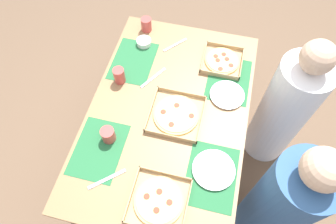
{
  "coord_description": "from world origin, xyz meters",
  "views": [
    {
      "loc": [
        0.87,
        0.22,
        2.28
      ],
      "look_at": [
        0.0,
        0.0,
        0.75
      ],
      "focal_mm": 32.33,
      "sensor_mm": 36.0,
      "label": 1
    }
  ],
  "objects_px": {
    "cup_red": "(108,135)",
    "cup_clear_left": "(146,24)",
    "pizza_box_corner_right": "(222,61)",
    "cup_dark": "(119,75)",
    "condiment_bowl": "(144,42)",
    "pizza_box_corner_left": "(159,201)",
    "pizza_box_edge_far": "(176,115)",
    "plate_far_right": "(214,170)",
    "diner_right_seat": "(279,204)",
    "diner_left_seat": "(283,111)",
    "plate_near_left": "(227,95)"
  },
  "relations": [
    {
      "from": "plate_near_left",
      "to": "cup_red",
      "type": "bearing_deg",
      "value": -53.58
    },
    {
      "from": "pizza_box_corner_right",
      "to": "condiment_bowl",
      "type": "height_order",
      "value": "condiment_bowl"
    },
    {
      "from": "plate_near_left",
      "to": "diner_left_seat",
      "type": "relative_size",
      "value": 0.18
    },
    {
      "from": "plate_near_left",
      "to": "cup_dark",
      "type": "relative_size",
      "value": 2.02
    },
    {
      "from": "cup_clear_left",
      "to": "condiment_bowl",
      "type": "distance_m",
      "value": 0.14
    },
    {
      "from": "cup_dark",
      "to": "condiment_bowl",
      "type": "relative_size",
      "value": 1.06
    },
    {
      "from": "diner_left_seat",
      "to": "diner_right_seat",
      "type": "distance_m",
      "value": 0.64
    },
    {
      "from": "plate_far_right",
      "to": "cup_red",
      "type": "height_order",
      "value": "cup_red"
    },
    {
      "from": "pizza_box_corner_left",
      "to": "cup_red",
      "type": "xyz_separation_m",
      "value": [
        -0.27,
        -0.36,
        0.03
      ]
    },
    {
      "from": "cup_red",
      "to": "condiment_bowl",
      "type": "height_order",
      "value": "cup_red"
    },
    {
      "from": "cup_red",
      "to": "diner_left_seat",
      "type": "relative_size",
      "value": 0.08
    },
    {
      "from": "cup_red",
      "to": "cup_clear_left",
      "type": "bearing_deg",
      "value": -178.13
    },
    {
      "from": "pizza_box_edge_far",
      "to": "diner_right_seat",
      "type": "height_order",
      "value": "diner_right_seat"
    },
    {
      "from": "diner_left_seat",
      "to": "pizza_box_corner_right",
      "type": "bearing_deg",
      "value": -105.31
    },
    {
      "from": "plate_near_left",
      "to": "cup_clear_left",
      "type": "relative_size",
      "value": 2.21
    },
    {
      "from": "pizza_box_edge_far",
      "to": "cup_red",
      "type": "distance_m",
      "value": 0.4
    },
    {
      "from": "pizza_box_corner_left",
      "to": "condiment_bowl",
      "type": "xyz_separation_m",
      "value": [
        -1.0,
        -0.37,
        0.01
      ]
    },
    {
      "from": "pizza_box_corner_left",
      "to": "diner_left_seat",
      "type": "height_order",
      "value": "diner_left_seat"
    },
    {
      "from": "plate_near_left",
      "to": "diner_left_seat",
      "type": "xyz_separation_m",
      "value": [
        -0.12,
        0.4,
        -0.23
      ]
    },
    {
      "from": "pizza_box_corner_right",
      "to": "cup_red",
      "type": "height_order",
      "value": "cup_red"
    },
    {
      "from": "pizza_box_edge_far",
      "to": "cup_dark",
      "type": "bearing_deg",
      "value": -112.37
    },
    {
      "from": "plate_near_left",
      "to": "cup_dark",
      "type": "height_order",
      "value": "cup_dark"
    },
    {
      "from": "cup_clear_left",
      "to": "pizza_box_edge_far",
      "type": "bearing_deg",
      "value": 29.66
    },
    {
      "from": "cup_clear_left",
      "to": "condiment_bowl",
      "type": "bearing_deg",
      "value": 8.35
    },
    {
      "from": "cup_dark",
      "to": "diner_left_seat",
      "type": "bearing_deg",
      "value": 99.03
    },
    {
      "from": "pizza_box_corner_right",
      "to": "condiment_bowl",
      "type": "distance_m",
      "value": 0.54
    },
    {
      "from": "pizza_box_corner_right",
      "to": "diner_right_seat",
      "type": "bearing_deg",
      "value": 31.46
    },
    {
      "from": "pizza_box_edge_far",
      "to": "plate_far_right",
      "type": "xyz_separation_m",
      "value": [
        0.28,
        0.27,
        -0.0
      ]
    },
    {
      "from": "condiment_bowl",
      "to": "diner_right_seat",
      "type": "bearing_deg",
      "value": 51.52
    },
    {
      "from": "diner_right_seat",
      "to": "pizza_box_corner_left",
      "type": "bearing_deg",
      "value": -73.18
    },
    {
      "from": "diner_right_seat",
      "to": "diner_left_seat",
      "type": "bearing_deg",
      "value": 180.0
    },
    {
      "from": "plate_far_right",
      "to": "plate_near_left",
      "type": "height_order",
      "value": "same"
    },
    {
      "from": "cup_red",
      "to": "plate_far_right",
      "type": "bearing_deg",
      "value": 85.59
    },
    {
      "from": "plate_far_right",
      "to": "plate_near_left",
      "type": "relative_size",
      "value": 1.08
    },
    {
      "from": "cup_red",
      "to": "cup_clear_left",
      "type": "distance_m",
      "value": 0.86
    },
    {
      "from": "pizza_box_edge_far",
      "to": "cup_dark",
      "type": "distance_m",
      "value": 0.43
    },
    {
      "from": "pizza_box_corner_left",
      "to": "cup_clear_left",
      "type": "bearing_deg",
      "value": -161.18
    },
    {
      "from": "pizza_box_edge_far",
      "to": "diner_right_seat",
      "type": "relative_size",
      "value": 0.25
    },
    {
      "from": "pizza_box_corner_right",
      "to": "plate_near_left",
      "type": "xyz_separation_m",
      "value": [
        0.25,
        0.07,
        -0.0
      ]
    },
    {
      "from": "pizza_box_corner_right",
      "to": "pizza_box_edge_far",
      "type": "xyz_separation_m",
      "value": [
        0.46,
        -0.2,
        -0.0
      ]
    },
    {
      "from": "pizza_box_corner_right",
      "to": "plate_far_right",
      "type": "distance_m",
      "value": 0.74
    },
    {
      "from": "pizza_box_edge_far",
      "to": "cup_dark",
      "type": "xyz_separation_m",
      "value": [
        -0.16,
        -0.4,
        0.04
      ]
    },
    {
      "from": "pizza_box_corner_right",
      "to": "plate_near_left",
      "type": "relative_size",
      "value": 1.21
    },
    {
      "from": "plate_near_left",
      "to": "cup_clear_left",
      "type": "bearing_deg",
      "value": -123.88
    },
    {
      "from": "cup_dark",
      "to": "diner_left_seat",
      "type": "xyz_separation_m",
      "value": [
        -0.17,
        1.07,
        -0.27
      ]
    },
    {
      "from": "pizza_box_corner_right",
      "to": "cup_red",
      "type": "xyz_separation_m",
      "value": [
        0.69,
        -0.53,
        0.03
      ]
    },
    {
      "from": "cup_red",
      "to": "pizza_box_corner_left",
      "type": "bearing_deg",
      "value": 52.79
    },
    {
      "from": "pizza_box_corner_left",
      "to": "pizza_box_corner_right",
      "type": "distance_m",
      "value": 0.98
    },
    {
      "from": "pizza_box_corner_left",
      "to": "condiment_bowl",
      "type": "bearing_deg",
      "value": -159.84
    },
    {
      "from": "plate_far_right",
      "to": "cup_clear_left",
      "type": "bearing_deg",
      "value": -145.46
    }
  ]
}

